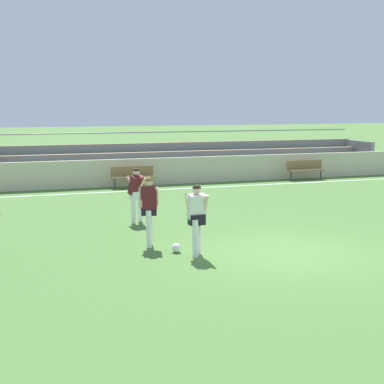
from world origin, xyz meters
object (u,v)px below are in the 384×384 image
at_px(soccer_ball, 176,248).
at_px(bench_near_wall_gap, 305,168).
at_px(player_white_pressing_high, 197,214).
at_px(player_dark_wide_left, 149,205).
at_px(bench_far_right, 133,175).
at_px(player_dark_on_ball, 136,190).
at_px(bleacher_stand, 193,158).

bearing_deg(soccer_ball, bench_near_wall_gap, 48.46).
relative_size(bench_near_wall_gap, player_white_pressing_high, 1.09).
xyz_separation_m(player_white_pressing_high, player_dark_wide_left, (-0.82, 1.17, 0.04)).
relative_size(player_white_pressing_high, soccer_ball, 7.51).
distance_m(player_white_pressing_high, soccer_ball, 1.03).
bearing_deg(bench_near_wall_gap, soccer_ball, -131.54).
bearing_deg(bench_near_wall_gap, bench_far_right, 180.00).
bearing_deg(bench_near_wall_gap, player_dark_on_ball, -143.68).
bearing_deg(bench_near_wall_gap, player_white_pressing_high, -129.34).
bearing_deg(player_white_pressing_high, player_dark_wide_left, 125.21).
height_order(bleacher_stand, bench_far_right, bleacher_stand).
relative_size(bench_far_right, soccer_ball, 8.18).
bearing_deg(bleacher_stand, player_white_pressing_high, -108.04).
bearing_deg(soccer_ball, player_dark_wide_left, 121.72).
xyz_separation_m(bleacher_stand, soccer_ball, (-4.92, -13.58, -0.76)).
xyz_separation_m(player_white_pressing_high, soccer_ball, (-0.36, 0.42, -0.87)).
height_order(bench_far_right, player_dark_on_ball, player_dark_on_ball).
bearing_deg(player_dark_wide_left, bench_near_wall_gap, 45.02).
bearing_deg(soccer_ball, player_dark_on_ball, 91.85).
relative_size(player_dark_wide_left, soccer_ball, 7.76).
bearing_deg(player_white_pressing_high, player_dark_on_ball, 96.74).
relative_size(player_white_pressing_high, player_dark_on_ball, 1.02).
xyz_separation_m(player_white_pressing_high, player_dark_on_ball, (-0.48, 4.05, -0.03)).
bearing_deg(bench_near_wall_gap, player_dark_wide_left, -134.98).
bearing_deg(player_dark_wide_left, player_dark_on_ball, 83.19).
xyz_separation_m(bleacher_stand, bench_far_right, (-3.60, -2.94, -0.32)).
height_order(bench_far_right, bench_near_wall_gap, same).
xyz_separation_m(bleacher_stand, bench_near_wall_gap, (4.51, -2.94, -0.32)).
xyz_separation_m(bench_far_right, player_white_pressing_high, (-0.96, -11.07, 0.44)).
distance_m(player_dark_on_ball, soccer_ball, 3.72).
height_order(bench_far_right, soccer_ball, bench_far_right).
height_order(bleacher_stand, soccer_ball, bleacher_stand).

